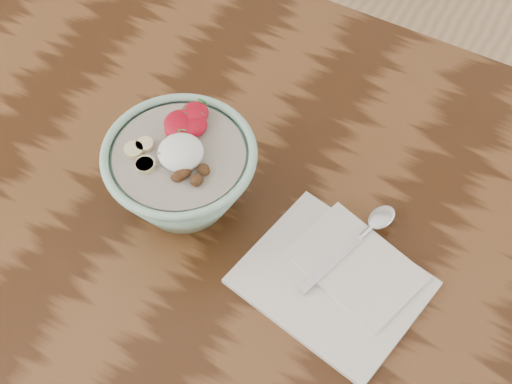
% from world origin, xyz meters
% --- Properties ---
extents(table, '(1.60, 0.90, 0.75)m').
position_xyz_m(table, '(0.00, 0.00, 0.66)').
color(table, '#371D0D').
rests_on(table, ground).
extents(breakfast_bowl, '(0.21, 0.21, 0.14)m').
position_xyz_m(breakfast_bowl, '(-0.11, -0.04, 0.82)').
color(breakfast_bowl, '#95C9AE').
rests_on(breakfast_bowl, table).
extents(napkin, '(0.26, 0.23, 0.01)m').
position_xyz_m(napkin, '(0.14, -0.06, 0.76)').
color(napkin, white).
rests_on(napkin, table).
extents(spoon, '(0.08, 0.19, 0.01)m').
position_xyz_m(spoon, '(0.15, 0.03, 0.77)').
color(spoon, silver).
rests_on(spoon, napkin).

